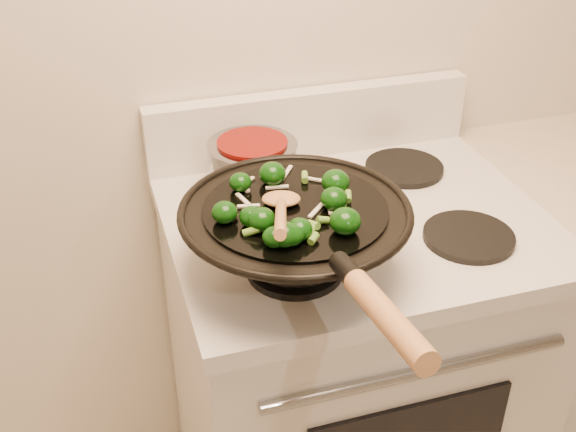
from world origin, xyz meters
name	(u,v)px	position (x,y,z in m)	size (l,w,h in m)	color
stove	(346,372)	(-0.20, 1.17, 0.47)	(0.78, 0.67, 1.08)	white
wok	(296,235)	(-0.38, 1.01, 1.00)	(0.42, 0.69, 0.20)	black
stirfry	(291,209)	(-0.39, 0.99, 1.08)	(0.26, 0.28, 0.05)	#0B3708
wooden_spoon	(281,208)	(-0.42, 0.96, 1.10)	(0.13, 0.31, 0.12)	#B87B48
saucepan	(253,166)	(-0.38, 1.32, 0.99)	(0.19, 0.31, 0.11)	gray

